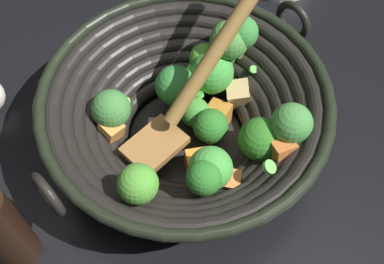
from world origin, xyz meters
TOP-DOWN VIEW (x-y plane):
  - ground_plane at (0.00, 0.00)m, footprint 4.00×4.00m
  - wok at (-0.00, 0.00)m, footprint 0.34×0.36m

SIDE VIEW (x-z plane):
  - ground_plane at x=0.00m, z-range 0.00..0.00m
  - wok at x=0.00m, z-range -0.05..0.18m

